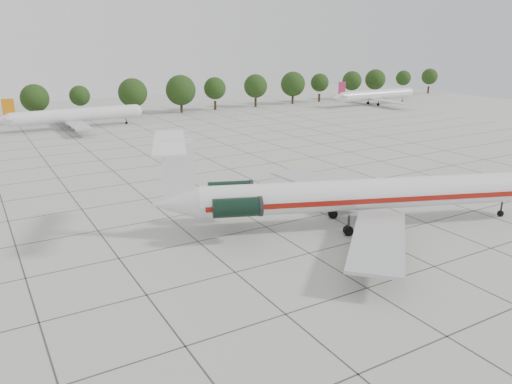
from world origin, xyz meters
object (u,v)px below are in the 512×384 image
main_airliner (347,195)px  bg_airliner_e (376,95)px  ground_crew (391,188)px  bg_airliner_c (75,115)px

main_airliner → bg_airliner_e: size_ratio=1.48×
ground_crew → bg_airliner_c: size_ratio=0.06×
ground_crew → bg_airliner_e: size_ratio=0.06×
main_airliner → bg_airliner_e: 105.24m
main_airliner → bg_airliner_c: (-12.78, 77.80, -0.65)m
ground_crew → main_airliner: bearing=-8.5°
main_airliner → bg_airliner_e: bearing=66.1°
main_airliner → bg_airliner_c: 78.85m
ground_crew → bg_airliner_c: (-25.40, 71.82, 2.09)m
bg_airliner_c → bg_airliner_e: same height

